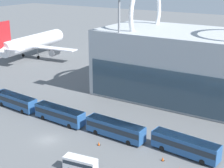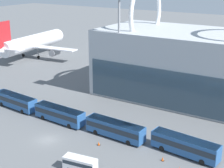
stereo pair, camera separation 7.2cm
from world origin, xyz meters
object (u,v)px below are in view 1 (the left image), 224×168
Objects in this scene: traffic_cone_0 at (163,159)px; traffic_cone_2 at (99,143)px; shuttle_bus_4 at (185,145)px; service_van_foreground at (80,163)px; shuttle_bus_3 at (115,128)px; shuttle_bus_2 at (60,114)px; floodlight_mast at (119,21)px; airliner_at_gate_far at (195,59)px; airliner_at_gate_near at (32,43)px; shuttle_bus_1 at (16,101)px.

traffic_cone_0 reaches higher than traffic_cone_2.
shuttle_bus_4 is 18.27× the size of traffic_cone_2.
service_van_foreground reaches higher than traffic_cone_0.
shuttle_bus_4 is 2.17× the size of service_van_foreground.
shuttle_bus_4 is at bearing 5.93° from shuttle_bus_3.
floodlight_mast is at bearing 82.31° from shuttle_bus_2.
shuttle_bus_3 is at bearing -170.49° from airliner_at_gate_far.
airliner_at_gate_far reaches higher than service_van_foreground.
service_van_foreground is at bearing -126.03° from shuttle_bus_4.
shuttle_bus_2 is (47.14, -39.74, -3.55)m from airliner_at_gate_near.
shuttle_bus_3 is 13.15m from service_van_foreground.
traffic_cone_2 is (-0.90, -4.30, -1.58)m from shuttle_bus_3.
shuttle_bus_3 reaches higher than traffic_cone_0.
airliner_at_gate_near is 1.51× the size of floodlight_mast.
floodlight_mast is at bearing 135.31° from traffic_cone_0.
shuttle_bus_2 is 13.60m from traffic_cone_2.
airliner_at_gate_far is 55.92m from traffic_cone_0.
floodlight_mast is 38.25× the size of traffic_cone_2.
traffic_cone_0 is (-2.39, -3.86, -1.56)m from shuttle_bus_4.
shuttle_bus_3 is 18.14× the size of traffic_cone_2.
floodlight_mast reaches higher than airliner_at_gate_near.
service_van_foreground is at bearing -37.28° from shuttle_bus_2.
airliner_at_gate_near is at bearing -48.08° from service_van_foreground.
traffic_cone_2 is at bearing -4.88° from shuttle_bus_1.
floodlight_mast reaches higher than traffic_cone_2.
traffic_cone_2 is at bearing -14.90° from shuttle_bus_2.
traffic_cone_0 is (9.88, 9.96, -1.05)m from service_van_foreground.
shuttle_bus_2 is at bearing 174.32° from airliner_at_gate_far.
traffic_cone_0 is at bearing -44.69° from floodlight_mast.
shuttle_bus_3 is (27.51, -0.36, 0.00)m from shuttle_bus_1.
airliner_at_gate_near reaches higher than shuttle_bus_3.
shuttle_bus_2 is 25.74m from floodlight_mast.
shuttle_bus_2 is 0.99× the size of shuttle_bus_4.
airliner_at_gate_far is at bearing 80.09° from shuttle_bus_2.
airliner_at_gate_near is 53.37× the size of traffic_cone_0.
traffic_cone_2 is (12.86, -4.14, -1.58)m from shuttle_bus_2.
shuttle_bus_1 is 39.06m from traffic_cone_0.
shuttle_bus_2 is at bearing -48.16° from service_van_foreground.
shuttle_bus_4 is at bearing -123.62° from airliner_at_gate_near.
shuttle_bus_4 is (41.27, 0.42, 0.00)m from shuttle_bus_1.
shuttle_bus_2 is at bearing -176.60° from shuttle_bus_3.
traffic_cone_0 is (13.44, -54.11, -4.29)m from airliner_at_gate_far.
airliner_at_gate_far is at bearing 91.22° from traffic_cone_2.
shuttle_bus_1 is at bearing -173.85° from shuttle_bus_4.
traffic_cone_2 is (9.39, -22.63, -19.16)m from floodlight_mast.
shuttle_bus_1 is at bearing 160.51° from airliner_at_gate_far.
service_van_foreground is at bearing -74.78° from traffic_cone_2.
airliner_at_gate_near reaches higher than shuttle_bus_1.
traffic_cone_0 is at bearing 5.65° from traffic_cone_2.
shuttle_bus_3 is 0.99× the size of shuttle_bus_4.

